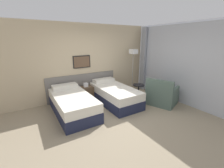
% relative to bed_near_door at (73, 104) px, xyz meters
% --- Properties ---
extents(ground_plane, '(16.00, 16.00, 0.00)m').
position_rel_bed_near_door_xyz_m(ground_plane, '(0.97, -0.98, -0.30)').
color(ground_plane, gray).
extents(wall_headboard, '(10.00, 0.10, 2.70)m').
position_rel_bed_near_door_xyz_m(wall_headboard, '(0.96, 1.07, 1.00)').
color(wall_headboard, '#C6B28E').
rests_on(wall_headboard, ground_plane).
extents(wall_window, '(0.21, 4.53, 2.70)m').
position_rel_bed_near_door_xyz_m(wall_window, '(3.51, -1.11, 1.04)').
color(wall_window, white).
rests_on(wall_window, ground_plane).
extents(bed_near_door, '(1.00, 2.03, 0.70)m').
position_rel_bed_near_door_xyz_m(bed_near_door, '(0.00, 0.00, 0.00)').
color(bed_near_door, '#1E233D').
rests_on(bed_near_door, ground_plane).
extents(bed_near_window, '(1.00, 2.03, 0.70)m').
position_rel_bed_near_door_xyz_m(bed_near_window, '(1.48, 0.00, 0.00)').
color(bed_near_window, '#1E233D').
rests_on(bed_near_window, ground_plane).
extents(nightstand, '(0.48, 0.39, 0.64)m').
position_rel_bed_near_door_xyz_m(nightstand, '(0.74, 0.77, -0.04)').
color(nightstand, brown).
rests_on(nightstand, ground_plane).
extents(floor_lamp, '(0.26, 0.26, 1.78)m').
position_rel_bed_near_door_xyz_m(floor_lamp, '(2.79, 0.63, 1.21)').
color(floor_lamp, '#9E9993').
rests_on(floor_lamp, ground_plane).
extents(side_table, '(0.42, 0.42, 0.59)m').
position_rel_bed_near_door_xyz_m(side_table, '(2.36, -0.25, 0.11)').
color(side_table, black).
rests_on(side_table, ground_plane).
extents(armchair, '(1.10, 1.14, 0.92)m').
position_rel_bed_near_door_xyz_m(armchair, '(2.81, -0.94, -0.00)').
color(armchair, '#4C6056').
rests_on(armchair, ground_plane).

